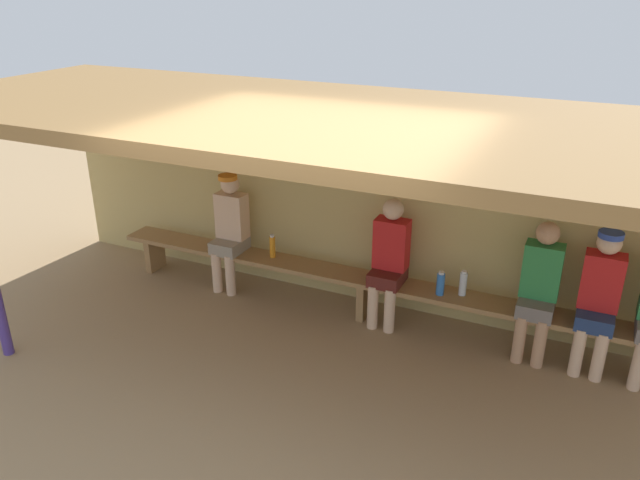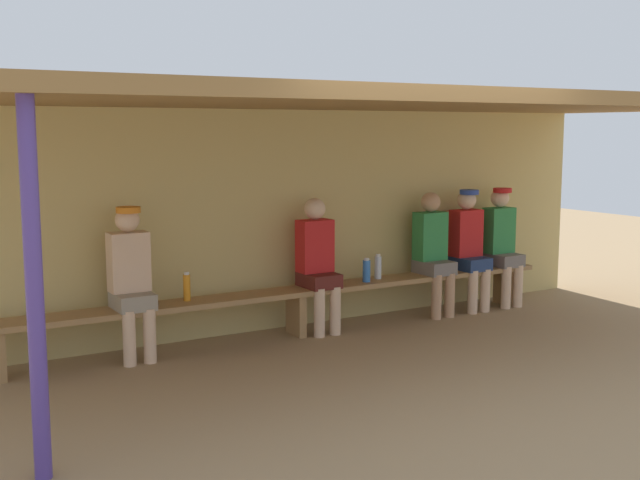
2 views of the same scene
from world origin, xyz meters
name	(u,v)px [view 1 (image 1 of 2)]	position (x,y,z in m)	size (l,w,h in m)	color
ground_plane	(299,399)	(0.00, 0.00, 0.00)	(24.00, 24.00, 0.00)	#9E7F59
back_wall	(382,206)	(0.00, 2.00, 1.10)	(8.00, 0.20, 2.20)	tan
dugout_roof	(334,121)	(0.00, 0.70, 2.26)	(8.00, 2.80, 0.12)	olive
bench	(365,283)	(0.00, 1.55, 0.39)	(6.00, 0.36, 0.46)	#9E7547
player_in_white	(539,286)	(1.70, 1.55, 0.73)	(0.34, 0.42, 1.34)	slate
player_leftmost	(230,227)	(-1.63, 1.55, 0.75)	(0.34, 0.42, 1.34)	gray
player_in_blue	(599,295)	(2.20, 1.55, 0.75)	(0.34, 0.42, 1.34)	navy
player_in_red	(389,258)	(0.25, 1.55, 0.73)	(0.34, 0.42, 1.34)	#591E19
water_bottle_blue	(272,246)	(-1.11, 1.59, 0.59)	(0.06, 0.06, 0.27)	orange
water_bottle_orange	(440,284)	(0.80, 1.51, 0.58)	(0.08, 0.08, 0.25)	blue
water_bottle_green	(463,283)	(1.00, 1.59, 0.58)	(0.07, 0.07, 0.26)	silver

